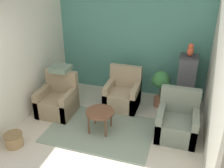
# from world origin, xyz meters

# --- Properties ---
(wall_back_accent) EXTENTS (3.86, 0.06, 2.67)m
(wall_back_accent) POSITION_xyz_m (0.00, 3.23, 1.34)
(wall_back_accent) COLOR #4C897A
(wall_back_accent) RESTS_ON ground_plane
(wall_left) EXTENTS (0.06, 3.20, 2.67)m
(wall_left) POSITION_xyz_m (-1.90, 1.60, 1.34)
(wall_left) COLOR beige
(wall_left) RESTS_ON ground_plane
(wall_right) EXTENTS (0.06, 3.20, 2.67)m
(wall_right) POSITION_xyz_m (1.90, 1.60, 1.34)
(wall_right) COLOR beige
(wall_right) RESTS_ON ground_plane
(area_rug) EXTENTS (2.13, 1.48, 0.01)m
(area_rug) POSITION_xyz_m (-0.15, 1.28, 0.01)
(area_rug) COLOR gray
(area_rug) RESTS_ON ground_plane
(coffee_table) EXTENTS (0.57, 0.57, 0.46)m
(coffee_table) POSITION_xyz_m (-0.15, 1.28, 0.41)
(coffee_table) COLOR brown
(coffee_table) RESTS_ON ground_plane
(armchair_left) EXTENTS (0.76, 0.74, 0.94)m
(armchair_left) POSITION_xyz_m (-1.29, 1.63, 0.30)
(armchair_left) COLOR #8E7A5B
(armchair_left) RESTS_ON ground_plane
(armchair_right) EXTENTS (0.76, 0.74, 0.94)m
(armchair_right) POSITION_xyz_m (1.34, 1.57, 0.30)
(armchair_right) COLOR slate
(armchair_right) RESTS_ON ground_plane
(armchair_middle) EXTENTS (0.76, 0.74, 0.94)m
(armchair_middle) POSITION_xyz_m (0.03, 2.37, 0.30)
(armchair_middle) COLOR #9E896B
(armchair_middle) RESTS_ON ground_plane
(birdcage) EXTENTS (0.54, 0.54, 1.30)m
(birdcage) POSITION_xyz_m (1.41, 2.72, 0.60)
(birdcage) COLOR #353539
(birdcage) RESTS_ON ground_plane
(parrot) EXTENTS (0.14, 0.25, 0.29)m
(parrot) POSITION_xyz_m (1.41, 2.72, 1.43)
(parrot) COLOR #D14C2D
(parrot) RESTS_ON birdcage
(potted_plant) EXTENTS (0.44, 0.40, 0.89)m
(potted_plant) POSITION_xyz_m (0.86, 2.64, 0.59)
(potted_plant) COLOR brown
(potted_plant) RESTS_ON ground_plane
(wicker_basket) EXTENTS (0.34, 0.34, 0.26)m
(wicker_basket) POSITION_xyz_m (-1.54, 0.35, 0.14)
(wicker_basket) COLOR #A37F51
(wicker_basket) RESTS_ON ground_plane
(throw_pillow) EXTENTS (0.41, 0.41, 0.10)m
(throw_pillow) POSITION_xyz_m (-1.29, 1.89, 0.99)
(throw_pillow) COLOR slate
(throw_pillow) RESTS_ON armchair_left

